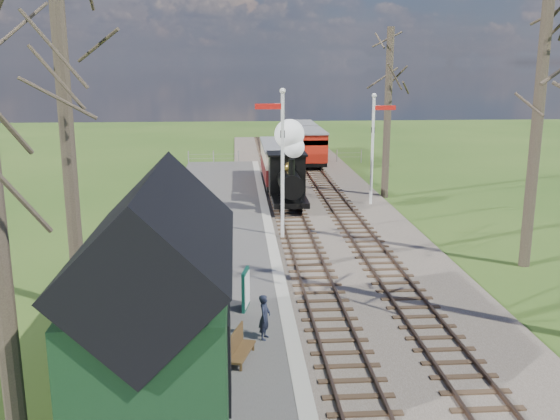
{
  "coord_description": "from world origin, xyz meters",
  "views": [
    {
      "loc": [
        -2.57,
        -8.88,
        7.18
      ],
      "look_at": [
        -0.9,
        14.64,
        1.6
      ],
      "focal_mm": 40.0,
      "sensor_mm": 36.0,
      "label": 1
    }
  ],
  "objects_px": {
    "bench": "(238,346)",
    "semaphore_far": "(374,141)",
    "semaphore_near": "(281,153)",
    "red_carriage_a": "(310,147)",
    "station_shed": "(159,295)",
    "sign_board": "(246,289)",
    "person": "(265,317)",
    "coach": "(280,162)",
    "locomotive": "(289,170)",
    "red_carriage_b": "(302,137)"
  },
  "relations": [
    {
      "from": "bench",
      "to": "person",
      "type": "xyz_separation_m",
      "value": [
        0.69,
        1.12,
        0.26
      ]
    },
    {
      "from": "station_shed",
      "to": "bench",
      "type": "xyz_separation_m",
      "value": [
        1.7,
        0.98,
        -1.73
      ]
    },
    {
      "from": "locomotive",
      "to": "red_carriage_a",
      "type": "height_order",
      "value": "locomotive"
    },
    {
      "from": "station_shed",
      "to": "locomotive",
      "type": "distance_m",
      "value": 17.75
    },
    {
      "from": "semaphore_near",
      "to": "bench",
      "type": "relative_size",
      "value": 4.7
    },
    {
      "from": "locomotive",
      "to": "red_carriage_b",
      "type": "xyz_separation_m",
      "value": [
        2.61,
        18.66,
        -0.6
      ]
    },
    {
      "from": "locomotive",
      "to": "sign_board",
      "type": "height_order",
      "value": "locomotive"
    },
    {
      "from": "station_shed",
      "to": "sign_board",
      "type": "bearing_deg",
      "value": 64.99
    },
    {
      "from": "coach",
      "to": "bench",
      "type": "distance_m",
      "value": 22.48
    },
    {
      "from": "semaphore_far",
      "to": "sign_board",
      "type": "distance_m",
      "value": 15.6
    },
    {
      "from": "semaphore_far",
      "to": "sign_board",
      "type": "bearing_deg",
      "value": -115.93
    },
    {
      "from": "coach",
      "to": "person",
      "type": "bearing_deg",
      "value": -95.14
    },
    {
      "from": "red_carriage_a",
      "to": "bench",
      "type": "height_order",
      "value": "red_carriage_a"
    },
    {
      "from": "semaphore_near",
      "to": "semaphore_far",
      "type": "height_order",
      "value": "semaphore_near"
    },
    {
      "from": "semaphore_near",
      "to": "coach",
      "type": "relative_size",
      "value": 0.87
    },
    {
      "from": "semaphore_near",
      "to": "semaphore_far",
      "type": "relative_size",
      "value": 1.09
    },
    {
      "from": "coach",
      "to": "red_carriage_a",
      "type": "height_order",
      "value": "coach"
    },
    {
      "from": "bench",
      "to": "red_carriage_a",
      "type": "bearing_deg",
      "value": 79.97
    },
    {
      "from": "station_shed",
      "to": "semaphore_far",
      "type": "relative_size",
      "value": 1.1
    },
    {
      "from": "station_shed",
      "to": "sign_board",
      "type": "height_order",
      "value": "station_shed"
    },
    {
      "from": "semaphore_near",
      "to": "red_carriage_a",
      "type": "distance_m",
      "value": 18.8
    },
    {
      "from": "sign_board",
      "to": "station_shed",
      "type": "bearing_deg",
      "value": -115.01
    },
    {
      "from": "coach",
      "to": "person",
      "type": "xyz_separation_m",
      "value": [
        -1.9,
        -21.19,
        -0.71
      ]
    },
    {
      "from": "semaphore_far",
      "to": "person",
      "type": "distance_m",
      "value": 17.29
    },
    {
      "from": "red_carriage_a",
      "to": "bench",
      "type": "bearing_deg",
      "value": -100.03
    },
    {
      "from": "red_carriage_a",
      "to": "person",
      "type": "bearing_deg",
      "value": -99.05
    },
    {
      "from": "station_shed",
      "to": "person",
      "type": "distance_m",
      "value": 3.5
    },
    {
      "from": "station_shed",
      "to": "semaphore_near",
      "type": "distance_m",
      "value": 12.58
    },
    {
      "from": "semaphore_far",
      "to": "coach",
      "type": "relative_size",
      "value": 0.8
    },
    {
      "from": "coach",
      "to": "red_carriage_b",
      "type": "xyz_separation_m",
      "value": [
        2.6,
        12.59,
        -0.05
      ]
    },
    {
      "from": "sign_board",
      "to": "person",
      "type": "xyz_separation_m",
      "value": [
        0.45,
        -2.07,
        0.01
      ]
    },
    {
      "from": "red_carriage_b",
      "to": "bench",
      "type": "bearing_deg",
      "value": -98.47
    },
    {
      "from": "red_carriage_a",
      "to": "locomotive",
      "type": "bearing_deg",
      "value": -101.23
    },
    {
      "from": "locomotive",
      "to": "person",
      "type": "bearing_deg",
      "value": -97.13
    },
    {
      "from": "red_carriage_a",
      "to": "sign_board",
      "type": "distance_m",
      "value": 26.68
    },
    {
      "from": "bench",
      "to": "semaphore_far",
      "type": "bearing_deg",
      "value": 67.73
    },
    {
      "from": "coach",
      "to": "sign_board",
      "type": "relative_size",
      "value": 6.02
    },
    {
      "from": "sign_board",
      "to": "person",
      "type": "bearing_deg",
      "value": -77.79
    },
    {
      "from": "red_carriage_a",
      "to": "person",
      "type": "xyz_separation_m",
      "value": [
        -4.5,
        -28.28,
        -0.66
      ]
    },
    {
      "from": "station_shed",
      "to": "semaphore_far",
      "type": "bearing_deg",
      "value": 64.28
    },
    {
      "from": "sign_board",
      "to": "bench",
      "type": "height_order",
      "value": "sign_board"
    },
    {
      "from": "red_carriage_b",
      "to": "person",
      "type": "bearing_deg",
      "value": -97.6
    },
    {
      "from": "person",
      "to": "sign_board",
      "type": "bearing_deg",
      "value": 31.16
    },
    {
      "from": "station_shed",
      "to": "red_carriage_a",
      "type": "xyz_separation_m",
      "value": [
        6.9,
        30.37,
        -0.81
      ]
    },
    {
      "from": "semaphore_near",
      "to": "red_carriage_b",
      "type": "relative_size",
      "value": 1.26
    },
    {
      "from": "sign_board",
      "to": "bench",
      "type": "distance_m",
      "value": 3.21
    },
    {
      "from": "red_carriage_b",
      "to": "bench",
      "type": "distance_m",
      "value": 35.29
    },
    {
      "from": "red_carriage_b",
      "to": "station_shed",
      "type": "bearing_deg",
      "value": -100.88
    },
    {
      "from": "semaphore_far",
      "to": "semaphore_near",
      "type": "bearing_deg",
      "value": -130.6
    },
    {
      "from": "locomotive",
      "to": "red_carriage_b",
      "type": "bearing_deg",
      "value": 82.03
    }
  ]
}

